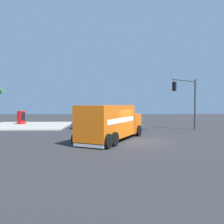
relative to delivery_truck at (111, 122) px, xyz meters
name	(u,v)px	position (x,y,z in m)	size (l,w,h in m)	color
ground_plane	(137,141)	(-0.30, -2.04, -1.50)	(100.00, 100.00, 0.00)	#2B2B2D
sidewalk_corner_far	(27,126)	(12.69, 10.94, -1.43)	(11.07, 11.07, 0.14)	#9E998E
delivery_truck	(111,122)	(0.00, 0.00, 0.00)	(8.42, 5.89, 2.88)	orange
traffic_light_primary	(188,96)	(6.66, -8.72, 2.31)	(2.68, 3.54, 5.78)	#38383D
pickup_navy	(94,122)	(9.32, 1.86, -0.77)	(2.29, 5.22, 1.38)	navy
vending_machine_red	(21,117)	(14.31, 12.30, -0.44)	(1.15, 1.09, 1.85)	red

